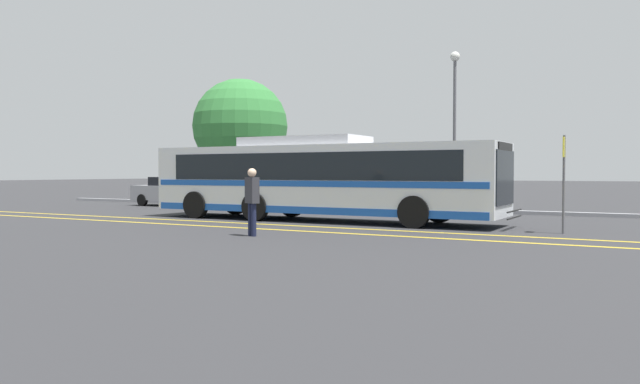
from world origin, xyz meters
TOP-DOWN VIEW (x-y plane):
  - ground_plane at (0.00, 0.00)m, footprint 220.00×220.00m
  - lane_strip_0 at (0.19, -2.61)m, footprint 32.75×0.20m
  - lane_strip_1 at (0.19, -4.05)m, footprint 32.75×0.20m
  - curb_strip at (0.19, 6.40)m, footprint 40.75×0.36m
  - transit_bus at (0.17, -0.40)m, footprint 13.08×2.78m
  - parked_car_0 at (-10.78, 4.32)m, footprint 4.77×2.08m
  - parked_car_1 at (-4.68, 4.31)m, footprint 4.79×2.09m
  - pedestrian_0 at (1.13, -5.90)m, footprint 0.47×0.38m
  - bus_stop_sign at (8.35, -1.21)m, footprint 0.07×0.40m
  - street_lamp at (2.59, 7.72)m, footprint 0.43×0.43m
  - tree_0 at (-9.45, 8.15)m, footprint 5.16×5.16m

SIDE VIEW (x-z plane):
  - ground_plane at x=0.00m, z-range 0.00..0.00m
  - lane_strip_0 at x=0.19m, z-range 0.00..0.01m
  - lane_strip_1 at x=0.19m, z-range 0.00..0.01m
  - curb_strip at x=0.19m, z-range 0.00..0.15m
  - parked_car_1 at x=-4.68m, z-range 0.01..1.49m
  - parked_car_0 at x=-10.78m, z-range 0.02..1.49m
  - pedestrian_0 at x=1.13m, z-range 0.14..1.95m
  - transit_bus at x=0.17m, z-range 0.03..3.00m
  - bus_stop_sign at x=8.35m, z-range 0.35..3.08m
  - tree_0 at x=-9.45m, z-range 0.81..7.59m
  - street_lamp at x=2.59m, z-range 1.14..8.21m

